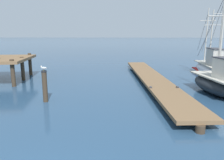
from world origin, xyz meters
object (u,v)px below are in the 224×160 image
mooring_piling (45,86)px  perched_seagull (44,68)px  fishing_boat_1 (210,67)px  fishing_boat_0 (220,82)px

mooring_piling → perched_seagull: bearing=-3.7°
fishing_boat_1 → fishing_boat_0: bearing=-105.4°
fishing_boat_0 → fishing_boat_1: bearing=74.6°
fishing_boat_0 → mooring_piling: (-9.93, -2.02, 0.13)m
fishing_boat_0 → perched_seagull: bearing=-168.5°
fishing_boat_0 → perched_seagull: (-9.92, -2.02, 1.09)m
mooring_piling → fishing_boat_0: bearing=11.5°
fishing_boat_0 → perched_seagull: size_ratio=16.15×
fishing_boat_0 → perched_seagull: 10.18m
fishing_boat_1 → mooring_piling: fishing_boat_1 is taller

